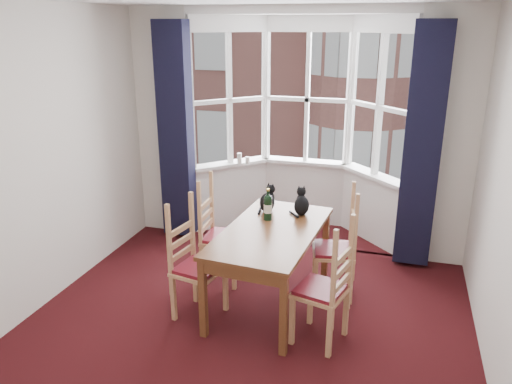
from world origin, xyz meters
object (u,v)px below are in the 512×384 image
at_px(cat_left, 268,201).
at_px(candle_short, 247,160).
at_px(chair_left_near, 191,268).
at_px(chair_right_near, 331,294).
at_px(candle_tall, 239,158).
at_px(dining_table, 271,238).
at_px(chair_right_far, 343,251).
at_px(wine_bottle, 268,206).
at_px(cat_right, 302,204).
at_px(chair_left_far, 215,238).

distance_m(cat_left, candle_short, 1.50).
distance_m(chair_left_near, chair_right_near, 1.31).
height_order(chair_left_near, candle_tall, candle_tall).
xyz_separation_m(dining_table, chair_right_far, (0.64, 0.36, -0.22)).
bearing_deg(wine_bottle, candle_tall, 117.40).
bearing_deg(dining_table, candle_short, 113.84).
bearing_deg(chair_right_near, candle_tall, 124.25).
xyz_separation_m(cat_left, cat_right, (0.35, 0.01, 0.00)).
relative_size(dining_table, chair_right_near, 1.74).
height_order(cat_right, wine_bottle, wine_bottle).
height_order(chair_left_far, chair_right_near, same).
bearing_deg(chair_left_far, chair_left_near, -87.77).
bearing_deg(chair_right_near, wine_bottle, 136.00).
bearing_deg(chair_left_near, candle_tall, 96.25).
relative_size(chair_left_near, chair_right_near, 1.00).
relative_size(chair_left_near, candle_short, 10.45).
xyz_separation_m(chair_left_near, chair_right_far, (1.30, 0.74, 0.00)).
xyz_separation_m(dining_table, candle_short, (-0.80, 1.82, 0.22)).
relative_size(dining_table, cat_left, 5.53).
bearing_deg(wine_bottle, cat_left, 105.90).
relative_size(dining_table, candle_short, 18.21).
xyz_separation_m(chair_left_near, wine_bottle, (0.57, 0.61, 0.44)).
distance_m(chair_left_near, chair_right_far, 1.50).
relative_size(chair_left_near, chair_right_far, 1.00).
bearing_deg(chair_left_far, dining_table, -24.71).
bearing_deg(candle_short, chair_right_near, -57.83).
bearing_deg(wine_bottle, chair_left_near, -133.10).
height_order(chair_left_far, cat_right, cat_right).
bearing_deg(candle_tall, chair_right_near, -55.75).
bearing_deg(candle_tall, candle_short, 16.80).
relative_size(chair_right_far, candle_short, 10.45).
bearing_deg(candle_short, chair_left_near, -86.41).
bearing_deg(chair_left_far, wine_bottle, -8.17).
bearing_deg(candle_short, cat_right, -53.60).
bearing_deg(candle_tall, wine_bottle, -62.60).
distance_m(chair_left_near, chair_left_far, 0.70).
bearing_deg(cat_left, wine_bottle, -74.10).
bearing_deg(chair_right_near, chair_right_far, 90.51).
distance_m(chair_right_near, chair_right_far, 0.84).
bearing_deg(cat_right, dining_table, -111.76).
bearing_deg(cat_left, candle_tall, 119.24).
relative_size(chair_right_near, wine_bottle, 2.88).
distance_m(chair_left_far, chair_right_far, 1.33).
distance_m(chair_left_near, cat_left, 1.07).
distance_m(chair_left_far, wine_bottle, 0.75).
bearing_deg(cat_right, chair_right_far, -13.89).
distance_m(chair_right_near, wine_bottle, 1.12).
distance_m(chair_right_near, candle_tall, 2.79).
height_order(cat_left, candle_tall, cat_left).
bearing_deg(chair_left_far, candle_tall, 98.13).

